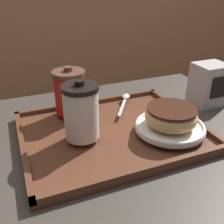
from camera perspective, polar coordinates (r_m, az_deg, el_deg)
The scene contains 8 objects.
cafe_table at distance 0.72m, azimuth -2.29°, elevation -16.69°, with size 0.93×0.68×0.70m.
serving_tray at distance 0.64m, azimuth 0.00°, elevation -4.49°, with size 0.43×0.34×0.02m.
coffee_cup_front at distance 0.58m, azimuth -6.86°, elevation 0.31°, with size 0.08×0.08×0.13m.
coffee_cup_rear at distance 0.69m, azimuth -9.17°, elevation 4.44°, with size 0.08×0.08×0.12m.
plate_with_chocolate_donut at distance 0.64m, azimuth 12.47°, elevation -3.07°, with size 0.17×0.17×0.01m.
donut_chocolate_glazed at distance 0.62m, azimuth 12.73°, elevation -0.82°, with size 0.12×0.12×0.04m.
spoon at distance 0.77m, azimuth 2.85°, elevation 2.78°, with size 0.09×0.12×0.01m.
napkin_dispenser at distance 0.83m, azimuth 20.34°, elevation 5.65°, with size 0.09×0.09×0.12m.
Camera 1 is at (-0.17, -0.49, 1.05)m, focal length 42.00 mm.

